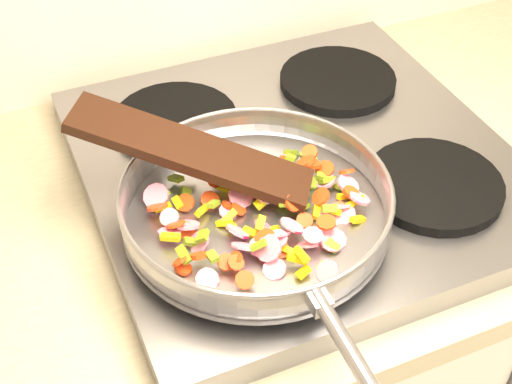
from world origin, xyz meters
name	(u,v)px	position (x,y,z in m)	size (l,w,h in m)	color
cooktop	(297,166)	(-0.70, 1.67, 0.92)	(0.60, 0.60, 0.04)	#939399
grate_fl	(246,243)	(-0.84, 1.52, 0.95)	(0.19, 0.19, 0.02)	black
grate_fr	(434,185)	(-0.56, 1.52, 0.95)	(0.19, 0.19, 0.02)	black
grate_bl	(175,121)	(-0.84, 1.81, 0.95)	(0.19, 0.19, 0.02)	black
grate_br	(338,80)	(-0.56, 1.81, 0.95)	(0.19, 0.19, 0.02)	black
saute_pan	(257,203)	(-0.81, 1.55, 0.98)	(0.38, 0.55, 0.05)	#9E9EA5
vegetable_heap	(265,208)	(-0.80, 1.55, 0.97)	(0.28, 0.28, 0.05)	#D91552
wooden_spatula	(191,152)	(-0.87, 1.64, 1.02)	(0.32, 0.07, 0.01)	black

